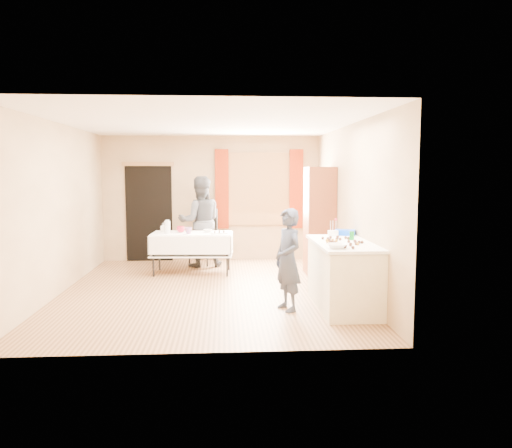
{
  "coord_description": "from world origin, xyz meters",
  "views": [
    {
      "loc": [
        0.26,
        -7.75,
        1.86
      ],
      "look_at": [
        0.76,
        0.0,
        1.05
      ],
      "focal_mm": 35.0,
      "sensor_mm": 36.0,
      "label": 1
    }
  ],
  "objects": [
    {
      "name": "ceiling",
      "position": [
        0.0,
        0.0,
        2.61
      ],
      "size": [
        4.5,
        5.5,
        0.02
      ],
      "primitive_type": "cube",
      "color": "white",
      "rests_on": "floor"
    },
    {
      "name": "soda_can",
      "position": [
        2.04,
        -0.94,
        0.97
      ],
      "size": [
        0.08,
        0.08,
        0.12
      ],
      "primitive_type": "cylinder",
      "rotation": [
        0.0,
        0.0,
        0.31
      ],
      "color": "#128428",
      "rests_on": "counter"
    },
    {
      "name": "window_pane",
      "position": [
        1.0,
        2.71,
        1.5
      ],
      "size": [
        1.2,
        0.02,
        1.4
      ],
      "primitive_type": "cube",
      "color": "white",
      "rests_on": "wall_back"
    },
    {
      "name": "party_table",
      "position": [
        -0.33,
        1.35,
        0.45
      ],
      "size": [
        1.51,
        0.84,
        0.75
      ],
      "rotation": [
        0.0,
        0.0,
        -0.05
      ],
      "color": "black",
      "rests_on": "floor"
    },
    {
      "name": "woman",
      "position": [
        -0.21,
        2.02,
        0.89
      ],
      "size": [
        1.06,
        0.93,
        1.78
      ],
      "primitive_type": "imported",
      "rotation": [
        0.0,
        0.0,
        3.29
      ],
      "color": "black",
      "rests_on": "floor"
    },
    {
      "name": "floor",
      "position": [
        0.0,
        0.0,
        -0.01
      ],
      "size": [
        4.5,
        5.5,
        0.02
      ],
      "primitive_type": "cube",
      "color": "#9E7047",
      "rests_on": "ground"
    },
    {
      "name": "door_lintel",
      "position": [
        -1.3,
        2.7,
        2.02
      ],
      "size": [
        1.05,
        0.06,
        0.08
      ],
      "primitive_type": "cube",
      "color": "olive",
      "rests_on": "wall_back"
    },
    {
      "name": "small_bowl",
      "position": [
        -0.04,
        1.44,
        0.78
      ],
      "size": [
        0.22,
        0.22,
        0.05
      ],
      "primitive_type": "imported",
      "rotation": [
        0.0,
        0.0,
        -0.2
      ],
      "color": "white",
      "rests_on": "party_table"
    },
    {
      "name": "girl",
      "position": [
        1.11,
        -1.2,
        0.69
      ],
      "size": [
        0.74,
        0.69,
        1.38
      ],
      "primitive_type": "imported",
      "rotation": [
        0.0,
        0.0,
        -1.17
      ],
      "color": "#293046",
      "rests_on": "floor"
    },
    {
      "name": "pastry_tray",
      "position": [
        0.18,
        1.2,
        0.76
      ],
      "size": [
        0.3,
        0.23,
        0.02
      ],
      "primitive_type": "cube",
      "rotation": [
        0.0,
        0.0,
        0.12
      ],
      "color": "white",
      "rests_on": "party_table"
    },
    {
      "name": "cake_balls",
      "position": [
        1.83,
        -1.24,
        0.93
      ],
      "size": [
        0.51,
        1.06,
        0.04
      ],
      "color": "#3F2314",
      "rests_on": "counter"
    },
    {
      "name": "cup_rainbow",
      "position": [
        -0.38,
        1.19,
        0.81
      ],
      "size": [
        0.18,
        0.18,
        0.12
      ],
      "primitive_type": "imported",
      "rotation": [
        0.0,
        0.0,
        0.23
      ],
      "color": "red",
      "rests_on": "party_table"
    },
    {
      "name": "wall_front",
      "position": [
        0.0,
        -2.76,
        1.3
      ],
      "size": [
        4.5,
        0.02,
        2.6
      ],
      "primitive_type": "cube",
      "color": "tan",
      "rests_on": "floor"
    },
    {
      "name": "counter",
      "position": [
        1.89,
        -1.12,
        0.45
      ],
      "size": [
        0.78,
        1.64,
        0.91
      ],
      "color": "#F3EAC7",
      "rests_on": "floor"
    },
    {
      "name": "bottle",
      "position": [
        -0.87,
        1.54,
        0.83
      ],
      "size": [
        0.11,
        0.11,
        0.17
      ],
      "primitive_type": "imported",
      "rotation": [
        0.0,
        0.0,
        -0.24
      ],
      "color": "white",
      "rests_on": "party_table"
    },
    {
      "name": "wall_back",
      "position": [
        0.0,
        2.76,
        1.3
      ],
      "size": [
        4.5,
        0.02,
        2.6
      ],
      "primitive_type": "cube",
      "color": "tan",
      "rests_on": "floor"
    },
    {
      "name": "foam_block",
      "position": [
        1.88,
        -0.48,
        0.95
      ],
      "size": [
        0.16,
        0.12,
        0.08
      ],
      "primitive_type": "cube",
      "rotation": [
        0.0,
        0.0,
        -0.15
      ],
      "color": "white",
      "rests_on": "counter"
    },
    {
      "name": "mixing_bowl",
      "position": [
        1.66,
        -1.68,
        0.94
      ],
      "size": [
        0.31,
        0.31,
        0.06
      ],
      "primitive_type": "imported",
      "rotation": [
        0.0,
        0.0,
        -0.15
      ],
      "color": "white",
      "rests_on": "counter"
    },
    {
      "name": "window_frame",
      "position": [
        1.0,
        2.72,
        1.5
      ],
      "size": [
        1.32,
        0.06,
        1.52
      ],
      "primitive_type": "cube",
      "color": "olive",
      "rests_on": "wall_back"
    },
    {
      "name": "blue_basket",
      "position": [
        2.08,
        -0.4,
        0.95
      ],
      "size": [
        0.35,
        0.28,
        0.08
      ],
      "primitive_type": "cube",
      "rotation": [
        0.0,
        0.0,
        -0.31
      ],
      "color": "#0B4BF4",
      "rests_on": "counter"
    },
    {
      "name": "cabinet",
      "position": [
        1.99,
        1.16,
        0.97
      ],
      "size": [
        0.5,
        0.6,
        1.95
      ],
      "primitive_type": "cube",
      "color": "brown",
      "rests_on": "floor"
    },
    {
      "name": "chair",
      "position": [
        -0.16,
        2.26,
        0.33
      ],
      "size": [
        0.61,
        0.61,
        1.11
      ],
      "rotation": [
        0.0,
        0.0,
        -0.42
      ],
      "color": "black",
      "rests_on": "floor"
    },
    {
      "name": "curtain_right",
      "position": [
        1.78,
        2.67,
        1.5
      ],
      "size": [
        0.28,
        0.06,
        1.65
      ],
      "primitive_type": "cube",
      "color": "maroon",
      "rests_on": "wall_back"
    },
    {
      "name": "wall_right",
      "position": [
        2.26,
        0.0,
        1.3
      ],
      "size": [
        0.02,
        5.5,
        2.6
      ],
      "primitive_type": "cube",
      "color": "tan",
      "rests_on": "floor"
    },
    {
      "name": "pitcher",
      "position": [
        -0.76,
        1.29,
        0.86
      ],
      "size": [
        0.11,
        0.11,
        0.22
      ],
      "primitive_type": "cylinder",
      "rotation": [
        0.0,
        0.0,
        -0.01
      ],
      "color": "silver",
      "rests_on": "party_table"
    },
    {
      "name": "curtain_left",
      "position": [
        0.22,
        2.67,
        1.5
      ],
      "size": [
        0.28,
        0.06,
        1.65
      ],
      "primitive_type": "cube",
      "color": "maroon",
      "rests_on": "wall_back"
    },
    {
      "name": "doorway",
      "position": [
        -1.3,
        2.73,
        1.0
      ],
      "size": [
        0.95,
        0.04,
        2.0
      ],
      "primitive_type": "cube",
      "color": "black",
      "rests_on": "floor"
    },
    {
      "name": "wall_left",
      "position": [
        -2.26,
        0.0,
        1.3
      ],
      "size": [
        0.02,
        5.5,
        2.6
      ],
      "primitive_type": "cube",
      "color": "tan",
      "rests_on": "floor"
    },
    {
      "name": "cup_red",
      "position": [
        -0.54,
        1.42,
        0.81
      ],
      "size": [
        0.19,
        0.19,
        0.11
      ],
      "primitive_type": "imported",
      "rotation": [
        0.0,
        0.0,
        -0.15
      ],
      "color": "#B71B33",
      "rests_on": "party_table"
    }
  ]
}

